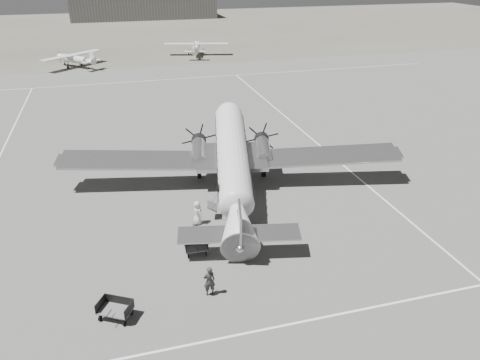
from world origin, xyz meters
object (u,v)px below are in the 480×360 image
object	(u,v)px
hangar_main	(144,7)
baggage_cart_far	(115,310)
light_plane_right	(196,49)
passenger	(197,213)
ramp_agent	(196,233)
dc3_airliner	(233,164)
ground_crew	(209,281)
baggage_cart_near	(196,248)
light_plane_left	(75,60)

from	to	relation	value
hangar_main	baggage_cart_far	xyz separation A→B (m)	(-13.34, -131.10, -2.80)
light_plane_right	passenger	bearing A→B (deg)	-87.28
ramp_agent	light_plane_right	bearing A→B (deg)	20.86
dc3_airliner	passenger	bearing A→B (deg)	-122.31
dc3_airliner	baggage_cart_far	xyz separation A→B (m)	(-9.38, -11.72, -2.13)
light_plane_right	ground_crew	distance (m)	69.21
light_plane_right	baggage_cart_near	size ratio (longest dim) A/B	8.10
hangar_main	ramp_agent	bearing A→B (deg)	-93.67
baggage_cart_near	ramp_agent	bearing A→B (deg)	80.32
hangar_main	ground_crew	world-z (taller)	hangar_main
hangar_main	light_plane_left	world-z (taller)	hangar_main
light_plane_right	baggage_cart_near	world-z (taller)	light_plane_right
baggage_cart_far	baggage_cart_near	bearing A→B (deg)	72.16
dc3_airliner	ramp_agent	bearing A→B (deg)	-111.13
light_plane_right	dc3_airliner	bearing A→B (deg)	-84.50
baggage_cart_near	passenger	size ratio (longest dim) A/B	0.87
dc3_airliner	light_plane_right	distance (m)	57.46
baggage_cart_far	ramp_agent	bearing A→B (deg)	76.54
ground_crew	light_plane_right	bearing A→B (deg)	-104.48
hangar_main	light_plane_right	bearing A→B (deg)	-86.34
light_plane_left	baggage_cart_far	xyz separation A→B (m)	(4.18, -63.91, -0.70)
light_plane_left	baggage_cart_near	bearing A→B (deg)	-123.23
light_plane_left	baggage_cart_near	distance (m)	60.09
baggage_cart_far	passenger	xyz separation A→B (m)	(5.87, 8.15, 0.36)
baggage_cart_near	passenger	distance (m)	3.71
dc3_airliner	light_plane_left	xyz separation A→B (m)	(-13.56, 52.19, -1.43)
hangar_main	baggage_cart_near	distance (m)	126.85
passenger	light_plane_left	bearing A→B (deg)	-13.86
hangar_main	light_plane_right	size ratio (longest dim) A/B	3.49
light_plane_right	ramp_agent	xyz separation A→B (m)	(-12.04, -63.09, -0.35)
hangar_main	ramp_agent	size ratio (longest dim) A/B	23.45
dc3_airliner	baggage_cart_near	world-z (taller)	dc3_airliner
hangar_main	ground_crew	distance (m)	130.89
hangar_main	light_plane_left	bearing A→B (deg)	-104.62
dc3_airliner	hangar_main	bearing A→B (deg)	100.29
light_plane_right	ground_crew	xyz separation A→B (m)	(-12.29, -68.11, -0.34)
ground_crew	baggage_cart_near	bearing A→B (deg)	-94.80
ground_crew	ramp_agent	size ratio (longest dim) A/B	1.02
ramp_agent	passenger	world-z (taller)	ramp_agent
ground_crew	ramp_agent	bearing A→B (deg)	-97.09
passenger	light_plane_right	bearing A→B (deg)	-34.83
dc3_airliner	baggage_cart_near	distance (m)	8.64
dc3_airliner	ramp_agent	world-z (taller)	dc3_airliner
baggage_cart_far	light_plane_right	bearing A→B (deg)	106.18
dc3_airliner	baggage_cart_far	size ratio (longest dim) A/B	15.55
light_plane_left	passenger	bearing A→B (deg)	-121.89
ramp_agent	baggage_cart_near	bearing A→B (deg)	-160.52
light_plane_left	baggage_cart_far	bearing A→B (deg)	-128.36
light_plane_right	ground_crew	world-z (taller)	light_plane_right
baggage_cart_near	ground_crew	size ratio (longest dim) A/B	0.82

